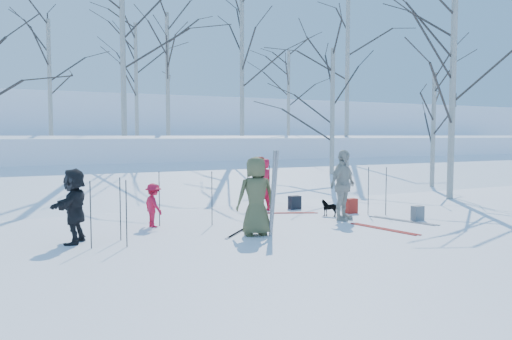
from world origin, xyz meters
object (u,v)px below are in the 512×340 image
skier_olive_center (256,196)px  dog (330,208)px  backpack_red (351,206)px  skier_red_north (264,185)px  skier_cream_east (343,185)px  backpack_dark (295,202)px  skier_redor_behind (259,183)px  skier_red_seated (153,205)px  skier_grey_west (74,206)px  backpack_grey (418,213)px

skier_olive_center → dog: size_ratio=3.30×
skier_olive_center → backpack_red: skier_olive_center is taller
dog → backpack_red: dog is taller
skier_red_north → skier_cream_east: size_ratio=0.83×
backpack_red → backpack_dark: backpack_red is taller
skier_red_north → skier_redor_behind: (0.06, 0.46, 0.02)m
skier_red_seated → backpack_red: bearing=-105.8°
skier_grey_west → backpack_grey: size_ratio=4.09×
skier_olive_center → skier_red_north: skier_olive_center is taller
skier_red_seated → backpack_grey: skier_red_seated is taller
backpack_grey → skier_cream_east: bearing=152.3°
skier_redor_behind → skier_red_seated: (-3.64, -1.54, -0.26)m
skier_redor_behind → backpack_dark: (0.95, -0.53, -0.59)m
skier_cream_east → dog: 0.99m
skier_cream_east → skier_grey_west: bearing=154.5°
skier_red_north → skier_cream_east: 2.58m
dog → backpack_red: bearing=152.2°
dog → backpack_grey: dog is taller
skier_grey_west → backpack_grey: bearing=109.6°
skier_grey_west → skier_redor_behind: bearing=142.1°
skier_redor_behind → skier_cream_east: skier_cream_east is taller
skier_olive_center → skier_cream_east: size_ratio=0.95×
skier_olive_center → skier_grey_west: size_ratio=1.13×
skier_grey_west → dog: size_ratio=2.91×
skier_cream_east → backpack_dark: size_ratio=4.62×
dog → backpack_grey: 2.29m
skier_redor_behind → backpack_red: bearing=137.7°
skier_olive_center → backpack_red: 4.24m
skier_redor_behind → skier_olive_center: bearing=64.2°
skier_red_seated → backpack_grey: bearing=-120.4°
skier_olive_center → backpack_grey: bearing=-173.4°
backpack_red → backpack_dark: size_ratio=1.05×
dog → skier_redor_behind: bearing=-99.5°
skier_redor_behind → backpack_dark: bearing=152.6°
skier_red_seated → backpack_dark: (4.59, 1.00, -0.33)m
skier_cream_east → dog: size_ratio=3.46×
backpack_red → skier_red_seated: bearing=175.9°
skier_olive_center → backpack_dark: bearing=-124.6°
skier_red_north → backpack_dark: size_ratio=3.85×
skier_red_seated → backpack_grey: 6.80m
skier_olive_center → skier_red_north: (1.81, 3.09, -0.11)m
skier_red_seated → skier_grey_west: 2.21m
skier_red_north → dog: (1.22, -1.63, -0.55)m
skier_red_seated → backpack_dark: size_ratio=2.66×
backpack_dark → skier_red_seated: bearing=-167.7°
skier_red_north → skier_redor_behind: skier_redor_behind is taller
skier_olive_center → backpack_grey: (4.66, -0.15, -0.69)m
backpack_grey → skier_grey_west: bearing=172.4°
backpack_grey → backpack_dark: bearing=120.1°
backpack_dark → dog: bearing=-82.4°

